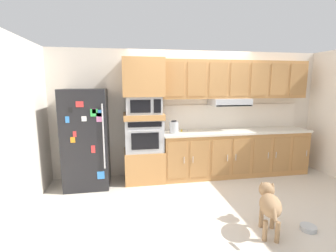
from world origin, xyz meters
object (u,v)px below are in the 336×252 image
at_px(dog, 269,203).
at_px(screwdriver, 182,130).
at_px(microwave, 143,105).
at_px(dog_food_bowl, 308,228).
at_px(built_in_oven, 144,135).
at_px(refrigerator, 86,138).
at_px(electric_kettle, 174,127).

bearing_deg(dog, screwdriver, 39.57).
xyz_separation_m(microwave, dog_food_bowl, (1.92, -2.05, -1.43)).
height_order(built_in_oven, screwdriver, built_in_oven).
bearing_deg(dog_food_bowl, built_in_oven, 133.14).
distance_m(refrigerator, microwave, 1.19).
bearing_deg(built_in_oven, refrigerator, -176.25).
relative_size(refrigerator, electric_kettle, 7.33).
distance_m(electric_kettle, dog_food_bowl, 2.61).
bearing_deg(microwave, built_in_oven, 179.23).
height_order(dog, dog_food_bowl, dog).
height_order(screwdriver, dog, screwdriver).
distance_m(microwave, screwdriver, 0.94).
distance_m(electric_kettle, dog, 2.20).
bearing_deg(screwdriver, dog_food_bowl, -61.84).
xyz_separation_m(screwdriver, dog, (0.63, -2.08, -0.55)).
height_order(electric_kettle, dog, electric_kettle).
relative_size(screwdriver, dog_food_bowl, 0.76).
xyz_separation_m(electric_kettle, dog_food_bowl, (1.35, -2.00, -1.00)).
distance_m(microwave, dog_food_bowl, 3.15).
bearing_deg(electric_kettle, microwave, 175.26).
relative_size(refrigerator, screwdriver, 11.53).
height_order(microwave, electric_kettle, microwave).
bearing_deg(electric_kettle, dog_food_bowl, -55.99).
height_order(microwave, screwdriver, microwave).
distance_m(built_in_oven, microwave, 0.56).
relative_size(refrigerator, microwave, 2.73).
distance_m(built_in_oven, dog_food_bowl, 2.94).
bearing_deg(dog, refrigerator, 74.62).
relative_size(electric_kettle, dog_food_bowl, 1.20).
distance_m(microwave, dog, 2.65).
xyz_separation_m(dog, dog_food_bowl, (0.52, -0.08, -0.35)).
xyz_separation_m(refrigerator, screwdriver, (1.80, 0.17, 0.05)).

